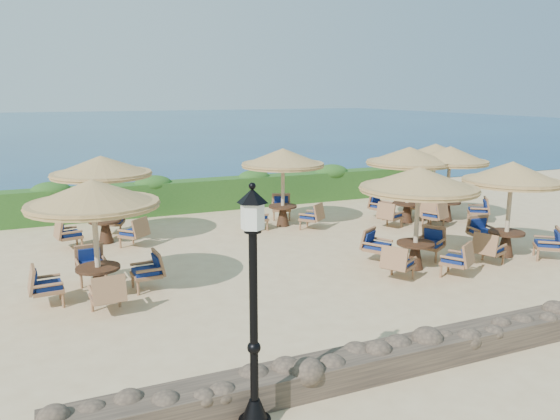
% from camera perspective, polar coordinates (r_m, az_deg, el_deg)
% --- Properties ---
extents(ground, '(120.00, 120.00, 0.00)m').
position_cam_1_polar(ground, '(15.45, 5.08, -4.68)').
color(ground, '#D8BB89').
rests_on(ground, ground).
extents(sea, '(160.00, 160.00, 0.00)m').
position_cam_1_polar(sea, '(83.40, -18.69, 8.44)').
color(sea, navy).
rests_on(sea, ground).
extents(hedge, '(18.00, 0.90, 1.20)m').
position_cam_1_polar(hedge, '(21.73, -3.95, 1.89)').
color(hedge, '#204A17').
rests_on(hedge, ground).
extents(stone_wall, '(15.00, 0.65, 0.44)m').
position_cam_1_polar(stone_wall, '(10.69, 21.48, -12.10)').
color(stone_wall, brown).
rests_on(stone_wall, ground).
extents(lamp_post, '(0.44, 0.44, 3.31)m').
position_cam_1_polar(lamp_post, '(7.20, -2.76, -11.66)').
color(lamp_post, black).
rests_on(lamp_post, ground).
extents(extra_parasol, '(2.30, 2.30, 2.41)m').
position_cam_1_polar(extra_parasol, '(23.61, 15.96, 6.12)').
color(extra_parasol, '#CAB18E').
rests_on(extra_parasol, ground).
extents(cafe_set_0, '(2.84, 2.84, 2.65)m').
position_cam_1_polar(cafe_set_0, '(12.44, -18.84, -0.69)').
color(cafe_set_0, '#CAB18E').
rests_on(cafe_set_0, ground).
extents(cafe_set_1, '(2.99, 2.99, 2.65)m').
position_cam_1_polar(cafe_set_1, '(14.15, 14.23, 1.24)').
color(cafe_set_1, '#CAB18E').
rests_on(cafe_set_1, ground).
extents(cafe_set_2, '(2.75, 2.74, 2.65)m').
position_cam_1_polar(cafe_set_2, '(16.08, 22.94, 1.89)').
color(cafe_set_2, '#CAB18E').
rests_on(cafe_set_2, ground).
extents(cafe_set_3, '(2.95, 2.95, 2.65)m').
position_cam_1_polar(cafe_set_3, '(17.01, -18.10, 3.04)').
color(cafe_set_3, '#CAB18E').
rests_on(cafe_set_3, ground).
extents(cafe_set_4, '(2.83, 2.83, 2.65)m').
position_cam_1_polar(cafe_set_4, '(18.32, 0.30, 4.15)').
color(cafe_set_4, '#CAB18E').
rests_on(cafe_set_4, ground).
extents(cafe_set_5, '(2.95, 2.95, 2.65)m').
position_cam_1_polar(cafe_set_5, '(19.34, 13.29, 4.10)').
color(cafe_set_5, '#CAB18E').
rests_on(cafe_set_5, ground).
extents(cafe_set_6, '(2.77, 2.75, 2.65)m').
position_cam_1_polar(cafe_set_6, '(19.96, 17.26, 4.16)').
color(cafe_set_6, '#CAB18E').
rests_on(cafe_set_6, ground).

